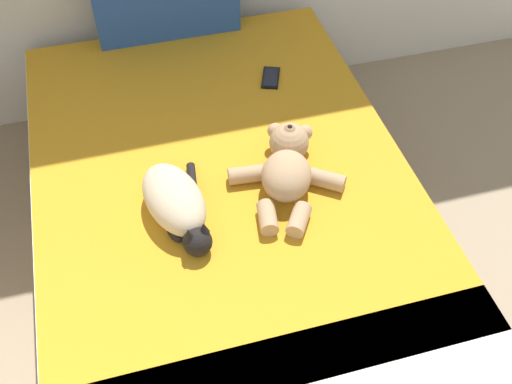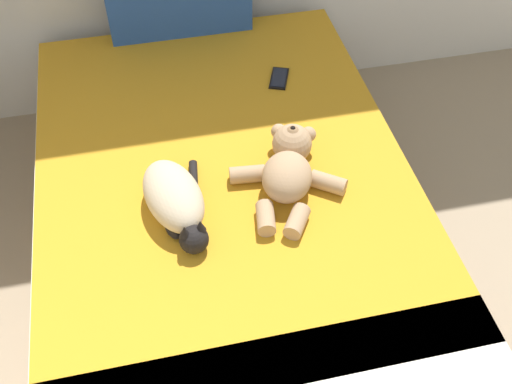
% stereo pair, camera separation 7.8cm
% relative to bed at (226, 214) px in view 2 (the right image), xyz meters
% --- Properties ---
extents(ground_plane, '(9.44, 9.44, 0.00)m').
position_rel_bed_xyz_m(ground_plane, '(0.51, -0.69, -0.24)').
color(ground_plane, gray).
extents(bed, '(1.45, 2.09, 0.49)m').
position_rel_bed_xyz_m(bed, '(0.00, 0.00, 0.00)').
color(bed, '#9E7A56').
rests_on(bed, ground_plane).
extents(cat, '(0.26, 0.44, 0.15)m').
position_rel_bed_xyz_m(cat, '(-0.20, -0.17, 0.32)').
color(cat, '#C6B293').
rests_on(cat, bed).
extents(teddy_bear, '(0.42, 0.50, 0.16)m').
position_rel_bed_xyz_m(teddy_bear, '(0.22, -0.10, 0.31)').
color(teddy_bear, tan).
rests_on(teddy_bear, bed).
extents(cell_phone, '(0.12, 0.16, 0.01)m').
position_rel_bed_xyz_m(cell_phone, '(0.34, 0.50, 0.25)').
color(cell_phone, black).
rests_on(cell_phone, bed).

